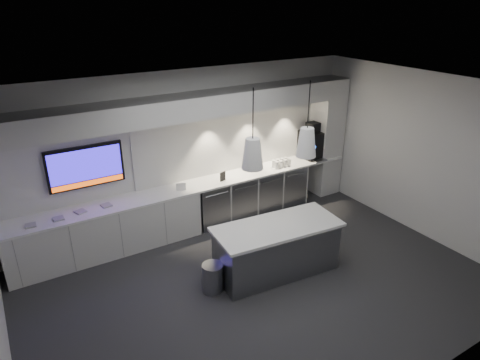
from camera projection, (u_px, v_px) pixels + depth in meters
floor at (260, 284)px, 6.72m from camera, size 7.00×7.00×0.00m
ceiling at (265, 95)px, 5.53m from camera, size 7.00×7.00×0.00m
wall_back at (188, 149)px, 8.09m from camera, size 7.00×0.00×7.00m
wall_front at (406, 294)px, 4.17m from camera, size 7.00×0.00×7.00m
wall_right at (421, 155)px, 7.80m from camera, size 0.00×7.00×7.00m
back_counter at (197, 185)px, 8.08m from camera, size 6.80×0.65×0.04m
left_base_cabinets at (108, 230)px, 7.42m from camera, size 3.30×0.63×0.86m
fridge_unit_a at (210, 204)px, 8.38m from camera, size 0.60×0.61×0.85m
fridge_unit_b at (237, 197)px, 8.68m from camera, size 0.60×0.61×0.85m
fridge_unit_c at (263, 190)px, 8.98m from camera, size 0.60×0.61×0.85m
fridge_unit_d at (287, 184)px, 9.28m from camera, size 0.60×0.61×0.85m
backsplash at (243, 137)px, 8.62m from camera, size 4.60×0.03×1.30m
soffit at (193, 106)px, 7.49m from camera, size 6.90×0.60×0.40m
column at (326, 137)px, 9.46m from camera, size 0.55×0.55×2.60m
wall_tv at (86, 167)px, 7.12m from camera, size 1.25×0.07×0.72m
island at (276, 249)px, 6.88m from camera, size 2.10×1.05×0.86m
bin at (213, 278)px, 6.51m from camera, size 0.33×0.33×0.46m
coffee_machine at (312, 143)px, 9.30m from camera, size 0.44×0.61×0.79m
sign_black at (223, 176)px, 8.20m from camera, size 0.14×0.06×0.18m
sign_white at (181, 187)px, 7.80m from camera, size 0.18×0.08×0.14m
cup_cluster at (281, 163)px, 8.88m from camera, size 0.39×0.18×0.16m
tray_a at (30, 225)px, 6.61m from camera, size 0.17×0.17×0.02m
tray_b at (59, 219)px, 6.81m from camera, size 0.16×0.16×0.02m
tray_c at (81, 212)px, 7.03m from camera, size 0.20×0.20×0.02m
tray_d at (106, 205)px, 7.24m from camera, size 0.19×0.19×0.02m
pendant_left at (253, 153)px, 5.97m from camera, size 0.31×0.31×1.14m
pendant_right at (306, 142)px, 6.43m from camera, size 0.31×0.31×1.14m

